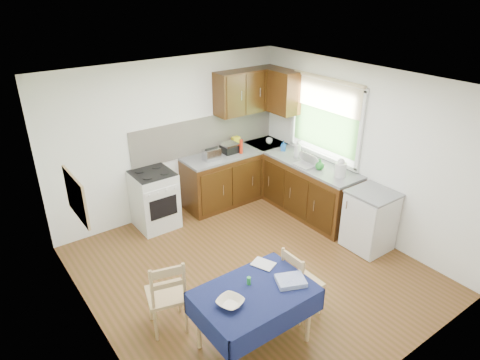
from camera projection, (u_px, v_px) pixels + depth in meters
floor at (251, 270)px, 5.74m from camera, size 4.20×4.20×0.00m
ceiling at (253, 85)px, 4.67m from camera, size 4.00×4.20×0.02m
wall_back at (171, 139)px, 6.73m from camera, size 4.00×0.02×2.50m
wall_front at (401, 274)px, 3.68m from camera, size 4.00×0.02×2.50m
wall_left at (89, 241)px, 4.14m from camera, size 0.02×4.20×2.50m
wall_right at (360, 151)px, 6.27m from camera, size 0.02×4.20×2.50m
base_cabinets at (270, 182)px, 7.20m from camera, size 1.90×2.30×0.86m
worktop_back at (236, 152)px, 7.24m from camera, size 1.90×0.60×0.04m
worktop_right at (312, 165)px, 6.75m from camera, size 0.60×1.70×0.04m
worktop_corner at (266, 144)px, 7.58m from camera, size 0.60×0.60×0.04m
splashback at (206, 134)px, 7.09m from camera, size 2.70×0.02×0.60m
upper_cabinets at (259, 91)px, 7.07m from camera, size 1.20×0.85×0.70m
stove at (155, 199)px, 6.59m from camera, size 0.60×0.61×0.92m
window at (326, 114)px, 6.59m from camera, size 0.04×1.48×1.26m
fridge at (370, 220)px, 6.06m from camera, size 0.58×0.60×0.89m
corkboard at (76, 197)px, 4.22m from camera, size 0.04×0.62×0.47m
dining_table at (255, 299)px, 4.33m from camera, size 1.18×0.80×0.72m
chair_far at (167, 293)px, 4.58m from camera, size 0.51×0.51×0.94m
chair_near at (299, 281)px, 4.82m from camera, size 0.39×0.39×0.87m
toaster at (212, 154)px, 6.83m from camera, size 0.27×0.17×0.21m
sandwich_press at (230, 148)px, 7.13m from camera, size 0.27×0.23×0.16m
sauce_bottle at (241, 147)px, 7.08m from camera, size 0.05×0.05×0.24m
yellow_packet at (236, 142)px, 7.37m from camera, size 0.13×0.09×0.18m
dish_rack at (308, 163)px, 6.70m from camera, size 0.41×0.31×0.19m
kettle at (340, 168)px, 6.25m from camera, size 0.17×0.17×0.29m
cup at (269, 141)px, 7.53m from camera, size 0.14×0.14×0.09m
soap_bottle_a at (298, 149)px, 6.90m from camera, size 0.16×0.16×0.30m
soap_bottle_b at (283, 146)px, 7.20m from camera, size 0.11×0.11×0.18m
soap_bottle_c at (320, 164)px, 6.50m from camera, size 0.19×0.19×0.17m
plate_bowl at (230, 302)px, 4.09m from camera, size 0.31×0.31×0.06m
book at (259, 268)px, 4.60m from camera, size 0.25×0.29×0.02m
spice_jar at (249, 281)px, 4.36m from camera, size 0.04×0.04×0.09m
tea_towel at (291, 281)px, 4.39m from camera, size 0.36×0.32×0.05m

